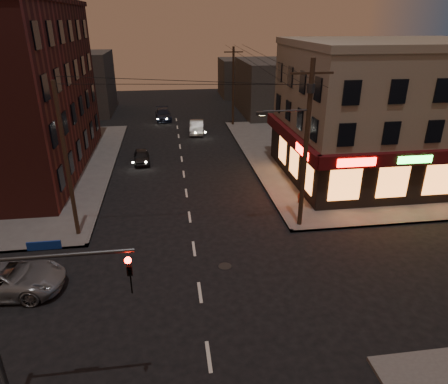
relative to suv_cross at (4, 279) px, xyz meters
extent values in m
plane|color=black|center=(9.17, -1.34, -0.77)|extent=(120.00, 120.00, 0.00)
cube|color=#514F4C|center=(27.17, 17.66, -0.70)|extent=(24.00, 28.00, 0.15)
cube|color=gray|center=(25.17, 12.16, 4.38)|extent=(15.00, 12.00, 10.00)
cube|color=gray|center=(25.17, 12.16, 9.63)|extent=(15.20, 12.20, 0.50)
cube|color=black|center=(25.17, 6.21, 1.08)|extent=(15.12, 0.25, 3.40)
cube|color=black|center=(17.72, 12.16, 1.08)|extent=(0.25, 12.12, 3.40)
cube|color=#440A0D|center=(25.17, 5.91, 2.88)|extent=(15.60, 0.50, 0.90)
cube|color=#440A0D|center=(17.42, 12.16, 2.88)|extent=(0.50, 12.60, 0.90)
cube|color=#FF140C|center=(19.87, 5.64, 2.88)|extent=(2.60, 0.06, 0.55)
cube|color=#26FF3F|center=(23.87, 5.64, 2.88)|extent=(2.40, 0.06, 0.50)
cube|color=#FF140C|center=(17.15, 8.36, 2.88)|extent=(0.06, 2.60, 0.55)
cube|color=orange|center=(24.57, 6.06, 1.18)|extent=(12.40, 0.08, 2.20)
cube|color=orange|center=(17.57, 11.16, 1.18)|extent=(0.08, 8.40, 2.20)
cube|color=#3F3D3A|center=(23.17, 36.66, 2.73)|extent=(10.00, 12.00, 7.00)
cube|color=#3F3D3A|center=(-3.83, 40.66, 3.23)|extent=(9.00, 10.00, 8.00)
cube|color=#3F3D3A|center=(21.17, 50.66, 2.23)|extent=(8.00, 8.00, 6.00)
cylinder|color=#382619|center=(15.97, 4.46, 4.38)|extent=(0.28, 0.28, 10.00)
cube|color=#382619|center=(15.97, 4.46, 8.58)|extent=(2.40, 0.12, 0.12)
cylinder|color=#333538|center=(15.97, 4.46, 7.78)|extent=(0.44, 0.44, 0.50)
cylinder|color=#333538|center=(14.67, 4.46, 6.58)|extent=(2.60, 0.10, 0.10)
cube|color=#333538|center=(13.27, 4.46, 6.48)|extent=(0.60, 0.25, 0.18)
cube|color=#FFD88C|center=(13.27, 4.46, 6.38)|extent=(0.35, 0.15, 0.04)
cylinder|color=#382619|center=(15.97, 30.66, 3.88)|extent=(0.26, 0.26, 9.00)
cylinder|color=#382619|center=(2.37, 5.16, 3.88)|extent=(0.24, 0.24, 9.00)
cylinder|color=#333538|center=(4.77, -6.94, 5.23)|extent=(4.40, 0.12, 0.12)
imported|color=black|center=(6.77, -6.94, 4.73)|extent=(0.16, 0.20, 1.00)
sphere|color=#FF0C05|center=(6.77, -7.06, 4.98)|extent=(0.20, 0.20, 0.20)
cube|color=navy|center=(4.57, -6.94, 5.58)|extent=(0.90, 0.05, 0.25)
imported|color=gray|center=(0.00, 0.00, 0.00)|extent=(5.75, 3.02, 1.54)
imported|color=black|center=(5.55, 18.07, -0.18)|extent=(1.62, 3.54, 1.18)
imported|color=slate|center=(11.30, 27.65, -0.06)|extent=(1.96, 4.48, 1.43)
imported|color=black|center=(7.53, 34.80, -0.08)|extent=(2.21, 4.85, 1.38)
cylinder|color=maroon|center=(16.97, 7.52, -0.32)|extent=(0.29, 0.29, 0.61)
sphere|color=maroon|center=(16.97, 7.52, 0.02)|extent=(0.24, 0.24, 0.24)
cylinder|color=maroon|center=(16.97, 7.52, -0.19)|extent=(0.35, 0.24, 0.12)
cylinder|color=maroon|center=(16.97, 7.52, -0.19)|extent=(0.24, 0.35, 0.12)
camera|label=1|loc=(8.13, -16.95, 11.27)|focal=32.00mm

